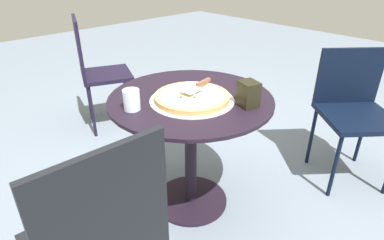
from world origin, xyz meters
name	(u,v)px	position (x,y,z in m)	size (l,w,h in m)	color
ground_plane	(191,200)	(0.00, 0.00, 0.00)	(10.00, 10.00, 0.00)	slate
patio_table	(191,127)	(0.00, 0.00, 0.51)	(0.84, 0.84, 0.69)	black
pizza_on_tray	(192,97)	(0.04, -0.03, 0.70)	(0.42, 0.42, 0.05)	silver
pizza_server	(198,86)	(0.01, 0.04, 0.74)	(0.10, 0.22, 0.02)	silver
drinking_cup	(132,100)	(-0.08, -0.30, 0.74)	(0.08, 0.08, 0.10)	silver
napkin_dispenser	(248,94)	(0.26, 0.12, 0.75)	(0.09, 0.08, 0.12)	black
patio_chair_near	(354,105)	(0.47, 0.95, 0.50)	(0.58, 0.58, 0.82)	black
patio_chair_far	(99,239)	(0.35, -0.74, 0.52)	(0.41, 0.41, 0.91)	black
patio_chair_corner	(96,67)	(-1.22, 0.10, 0.53)	(0.50, 0.50, 0.92)	black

